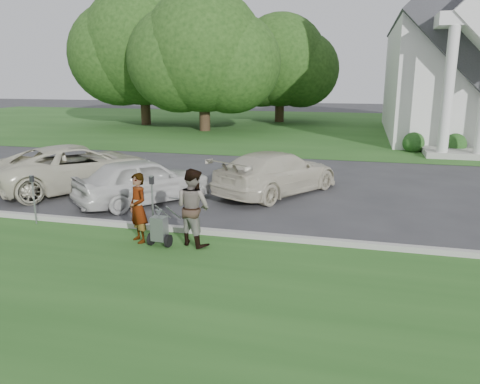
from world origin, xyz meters
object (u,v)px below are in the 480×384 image
at_px(parking_meter_far, 33,193).
at_px(car_b, 144,181).
at_px(tree_left, 203,57).
at_px(parking_meter_near, 152,197).
at_px(car_a, 78,167).
at_px(striping_cart, 160,229).
at_px(car_c, 277,173).
at_px(person_left, 138,209).
at_px(person_right, 193,208).
at_px(tree_back, 280,65).
at_px(church, 469,41).
at_px(tree_far, 143,51).

bearing_deg(parking_meter_far, car_b, 55.17).
relative_size(tree_left, parking_meter_far, 8.01).
xyz_separation_m(tree_left, parking_meter_near, (6.00, -21.67, -4.19)).
xyz_separation_m(parking_meter_near, car_a, (-4.48, 3.71, -0.15)).
relative_size(tree_left, car_b, 2.55).
height_order(tree_left, car_a, tree_left).
relative_size(striping_cart, car_a, 0.19).
distance_m(car_a, car_c, 6.81).
bearing_deg(car_c, person_left, 96.71).
xyz_separation_m(parking_meter_far, car_c, (5.56, 4.88, -0.13)).
bearing_deg(person_right, car_b, -24.34).
bearing_deg(tree_back, striping_cart, -85.27).
relative_size(car_a, car_c, 1.14).
relative_size(tree_back, car_c, 1.97).
relative_size(person_left, car_a, 0.30).
distance_m(tree_left, person_left, 23.50).
relative_size(church, car_a, 4.35).
relative_size(striping_cart, parking_meter_near, 0.71).
relative_size(car_b, car_c, 0.86).
relative_size(church, tree_back, 2.51).
height_order(tree_far, person_right, tree_far).
xyz_separation_m(car_a, car_b, (3.00, -1.15, -0.06)).
height_order(striping_cart, person_right, person_right).
xyz_separation_m(person_right, parking_meter_near, (-1.24, 0.52, 0.03)).
relative_size(church, car_c, 4.95).
distance_m(church, parking_meter_near, 25.81).
distance_m(striping_cart, car_b, 3.92).
xyz_separation_m(tree_left, person_right, (7.24, -22.19, -4.22)).
xyz_separation_m(tree_left, tree_back, (4.00, 8.00, -0.38)).
relative_size(striping_cart, car_c, 0.21).
height_order(tree_far, parking_meter_near, tree_far).
relative_size(tree_far, person_right, 6.53).
xyz_separation_m(tree_left, car_a, (1.52, -17.96, -4.34)).
xyz_separation_m(car_a, car_c, (6.72, 1.08, -0.06)).
height_order(striping_cart, parking_meter_near, parking_meter_near).
bearing_deg(car_a, tree_left, -48.42).
distance_m(person_right, car_a, 7.12).
height_order(church, parking_meter_far, church).
bearing_deg(parking_meter_far, tree_far, 109.31).
height_order(tree_back, car_c, tree_back).
bearing_deg(parking_meter_far, church, 57.93).
xyz_separation_m(tree_back, car_c, (4.24, -24.88, -4.02)).
bearing_deg(church, tree_far, 175.34).
bearing_deg(person_right, tree_back, -59.66).
height_order(striping_cart, parking_meter_far, parking_meter_far).
xyz_separation_m(striping_cart, person_left, (-0.58, 0.14, 0.41)).
bearing_deg(car_c, tree_far, -24.82).
height_order(tree_left, tree_far, tree_far).
xyz_separation_m(tree_back, car_a, (-2.48, -25.96, -3.96)).
relative_size(tree_back, car_b, 2.31).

